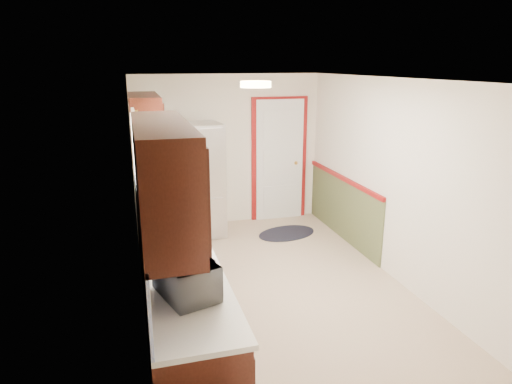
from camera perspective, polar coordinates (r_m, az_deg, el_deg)
room_shell at (r=5.01m, az=2.65°, el=0.07°), size 3.20×5.20×2.52m
kitchen_run at (r=4.64m, az=-10.99°, el=-6.66°), size 0.63×4.00×2.20m
back_wall_trim at (r=7.43m, az=4.56°, el=2.80°), size 1.12×2.30×2.08m
ceiling_fixture at (r=4.55m, az=-0.03°, el=13.31°), size 0.30×0.30×0.06m
microwave at (r=3.34m, az=-8.66°, el=-10.07°), size 0.42×0.57×0.34m
refrigerator at (r=6.91m, az=-7.35°, el=1.44°), size 0.78×0.75×1.71m
rug at (r=7.14m, az=3.86°, el=-5.16°), size 1.06×0.82×0.01m
cooktop at (r=5.57m, az=-11.56°, el=-1.27°), size 0.53×0.64×0.02m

